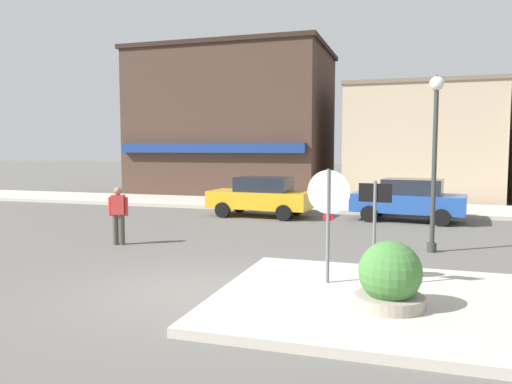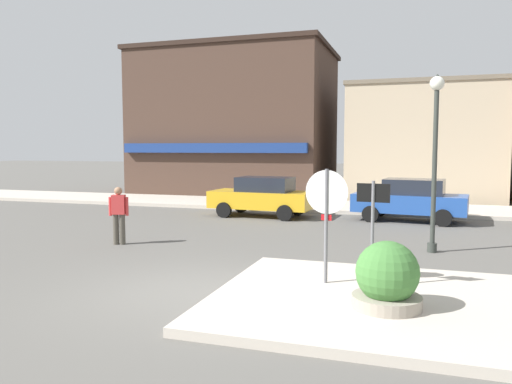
{
  "view_description": "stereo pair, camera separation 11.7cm",
  "coord_description": "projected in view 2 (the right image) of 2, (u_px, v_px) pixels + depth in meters",
  "views": [
    {
      "loc": [
        3.86,
        -8.34,
        2.68
      ],
      "look_at": [
        -0.17,
        4.5,
        1.5
      ],
      "focal_mm": 35.0,
      "sensor_mm": 36.0,
      "label": 1
    },
    {
      "loc": [
        3.98,
        -8.3,
        2.68
      ],
      "look_at": [
        -0.17,
        4.5,
        1.5
      ],
      "focal_mm": 35.0,
      "sensor_mm": 36.0,
      "label": 2
    }
  ],
  "objects": [
    {
      "name": "ground_plane",
      "position": [
        190.0,
        292.0,
        9.33
      ],
      "size": [
        160.0,
        160.0,
        0.0
      ],
      "primitive_type": "plane",
      "color": "#5B5954"
    },
    {
      "name": "building_corner_shop",
      "position": [
        237.0,
        123.0,
        29.5
      ],
      "size": [
        11.06,
        7.89,
        8.35
      ],
      "color": "#473328",
      "rests_on": "ground"
    },
    {
      "name": "parked_car_nearest",
      "position": [
        262.0,
        196.0,
        19.6
      ],
      "size": [
        4.1,
        2.06,
        1.56
      ],
      "color": "gold",
      "rests_on": "ground"
    },
    {
      "name": "stop_sign",
      "position": [
        326.0,
        211.0,
        9.31
      ],
      "size": [
        0.81,
        0.13,
        2.3
      ],
      "color": "slate",
      "rests_on": "ground"
    },
    {
      "name": "sidewalk_corner",
      "position": [
        403.0,
        304.0,
        8.35
      ],
      "size": [
        6.4,
        4.8,
        0.15
      ],
      "primitive_type": "cube",
      "color": "beige",
      "rests_on": "ground"
    },
    {
      "name": "one_way_sign",
      "position": [
        373.0,
        223.0,
        9.02
      ],
      "size": [
        0.6,
        0.09,
        2.1
      ],
      "color": "slate",
      "rests_on": "ground"
    },
    {
      "name": "planter",
      "position": [
        387.0,
        282.0,
        7.9
      ],
      "size": [
        1.1,
        1.1,
        1.23
      ],
      "color": "gray",
      "rests_on": "ground"
    },
    {
      "name": "parked_car_second",
      "position": [
        410.0,
        199.0,
        18.31
      ],
      "size": [
        4.17,
        2.23,
        1.56
      ],
      "color": "#234C9E",
      "rests_on": "ground"
    },
    {
      "name": "kerb_far",
      "position": [
        324.0,
        206.0,
        22.53
      ],
      "size": [
        80.0,
        4.0,
        0.15
      ],
      "primitive_type": "cube",
      "color": "beige",
      "rests_on": "ground"
    },
    {
      "name": "pedestrian_crossing_near",
      "position": [
        119.0,
        214.0,
        13.89
      ],
      "size": [
        0.55,
        0.32,
        1.61
      ],
      "color": "#4C473D",
      "rests_on": "ground"
    },
    {
      "name": "lamp_post",
      "position": [
        435.0,
        137.0,
        12.63
      ],
      "size": [
        0.36,
        0.36,
        4.54
      ],
      "color": "#333833",
      "rests_on": "ground"
    },
    {
      "name": "building_storefront_left_near",
      "position": [
        423.0,
        142.0,
        26.93
      ],
      "size": [
        7.67,
        7.29,
        6.0
      ],
      "color": "tan",
      "rests_on": "ground"
    }
  ]
}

